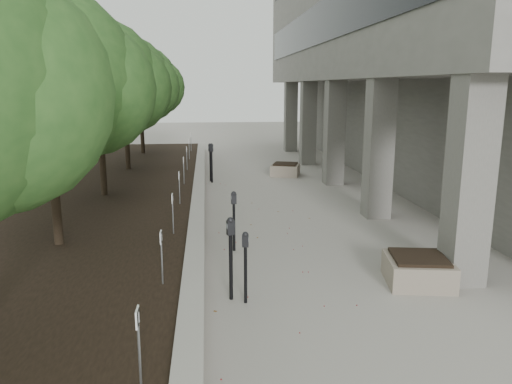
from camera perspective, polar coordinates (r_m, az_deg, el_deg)
ground at (r=8.72m, az=5.12°, el=-13.61°), size 90.00×90.00×0.00m
retaining_wall at (r=17.08m, az=-6.60°, el=0.15°), size 0.39×26.00×0.50m
planting_bed at (r=17.54m, az=-18.69°, el=-0.27°), size 7.00×26.00×0.40m
crabapple_tree_2 at (r=11.21m, az=-22.90°, el=7.82°), size 4.60×4.00×5.44m
crabapple_tree_3 at (r=16.05m, az=-17.72°, el=9.24°), size 4.60×4.00×5.44m
crabapple_tree_4 at (r=20.97m, az=-14.94°, el=9.96°), size 4.60×4.00×5.44m
crabapple_tree_5 at (r=25.92m, az=-13.21°, el=10.40°), size 4.60×4.00×5.44m
parking_sign_1 at (r=6.02m, az=-13.38°, el=-17.10°), size 0.04×0.22×0.96m
parking_sign_2 at (r=8.74m, az=-10.85°, el=-7.48°), size 0.04×0.22×0.96m
parking_sign_3 at (r=11.60m, az=-9.60°, el=-2.51°), size 0.04×0.22×0.96m
parking_sign_4 at (r=14.52m, az=-8.85°, el=0.48°), size 0.04×0.22×0.96m
parking_sign_5 at (r=17.47m, az=-8.36°, el=2.47°), size 0.04×0.22×0.96m
parking_sign_6 at (r=20.43m, az=-8.00°, el=3.88°), size 0.04×0.22×0.96m
parking_sign_7 at (r=23.40m, az=-7.74°, el=4.94°), size 0.04×0.22×0.96m
parking_sign_8 at (r=26.38m, az=-7.53°, el=5.75°), size 0.04×0.22×0.96m
parking_meter_1 at (r=8.76m, az=-1.22°, el=-8.74°), size 0.15×0.12×1.32m
parking_meter_2 at (r=8.87m, az=-2.93°, el=-7.73°), size 0.18×0.14×1.54m
parking_meter_3 at (r=11.45m, az=-2.57°, el=-3.39°), size 0.15×0.12×1.43m
parking_meter_4 at (r=19.91m, az=-5.31°, el=3.43°), size 0.17×0.13×1.55m
parking_meter_5 at (r=19.65m, az=-5.14°, el=3.36°), size 0.18×0.15×1.58m
planter_front at (r=10.23m, az=18.25°, el=-8.52°), size 1.39×1.39×0.56m
planter_back at (r=21.24m, az=3.41°, el=2.63°), size 1.44×1.44×0.54m
berry_scatter at (r=13.33m, az=0.67°, el=-4.27°), size 3.30×14.10×0.02m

